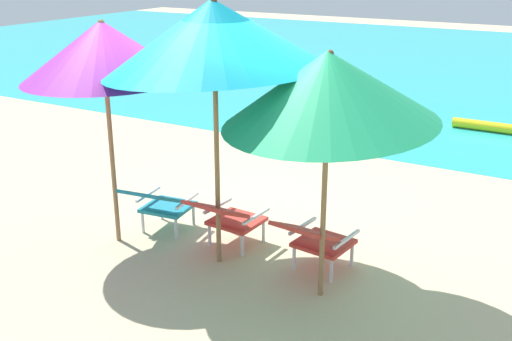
% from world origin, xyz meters
% --- Properties ---
extents(ground_plane, '(40.00, 40.00, 0.00)m').
position_xyz_m(ground_plane, '(0.00, 4.00, 0.00)').
color(ground_plane, '#CCB78E').
extents(ocean_band, '(40.00, 18.00, 0.01)m').
position_xyz_m(ocean_band, '(0.00, 12.56, 0.00)').
color(ocean_band, '#28B2B7').
rests_on(ocean_band, ground_plane).
extents(swim_buoy, '(1.60, 0.18, 0.18)m').
position_xyz_m(swim_buoy, '(1.72, 6.02, 0.10)').
color(swim_buoy, yellow).
rests_on(swim_buoy, ocean_band).
extents(lounge_chair_left, '(0.64, 0.93, 0.68)m').
position_xyz_m(lounge_chair_left, '(-0.90, -0.39, 0.40)').
color(lounge_chair_left, teal).
rests_on(lounge_chair_left, ground_plane).
extents(lounge_chair_center, '(0.59, 0.91, 0.68)m').
position_xyz_m(lounge_chair_center, '(-0.03, -0.32, 0.40)').
color(lounge_chair_center, red).
rests_on(lounge_chair_center, ground_plane).
extents(lounge_chair_right, '(0.64, 0.93, 0.68)m').
position_xyz_m(lounge_chair_right, '(1.03, -0.35, 0.40)').
color(lounge_chair_right, red).
rests_on(lounge_chair_right, ground_plane).
extents(beach_umbrella_left, '(2.04, 2.03, 2.46)m').
position_xyz_m(beach_umbrella_left, '(-1.23, -0.74, 2.14)').
color(beach_umbrella_left, olive).
rests_on(beach_umbrella_left, ground_plane).
extents(beach_umbrella_center, '(2.44, 2.41, 2.77)m').
position_xyz_m(beach_umbrella_center, '(0.04, -0.60, 2.35)').
color(beach_umbrella_center, olive).
rests_on(beach_umbrella_center, ground_plane).
extents(beach_umbrella_right, '(2.63, 2.64, 2.39)m').
position_xyz_m(beach_umbrella_right, '(1.25, -0.68, 2.00)').
color(beach_umbrella_right, olive).
rests_on(beach_umbrella_right, ground_plane).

